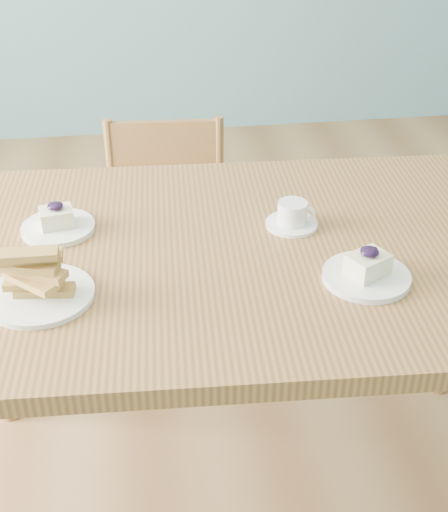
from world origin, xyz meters
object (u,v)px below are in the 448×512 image
at_px(cheesecake_plate_near, 367,272).
at_px(cheesecake_plate_far, 58,223).
at_px(dining_table, 247,278).
at_px(biscotti_plate, 38,282).
at_px(coffee_cup, 293,216).
at_px(dining_chair, 169,252).

xyz_separation_m(cheesecake_plate_near, cheesecake_plate_far, (-0.64, 0.30, -0.00)).
height_order(dining_table, biscotti_plate, biscotti_plate).
distance_m(coffee_cup, biscotti_plate, 0.60).
height_order(cheesecake_plate_near, cheesecake_plate_far, cheesecake_plate_near).
bearing_deg(dining_chair, cheesecake_plate_far, -114.13).
xyz_separation_m(dining_table, cheesecake_plate_near, (0.22, -0.16, 0.10)).
bearing_deg(biscotti_plate, dining_chair, 69.00).
height_order(cheesecake_plate_near, coffee_cup, cheesecake_plate_near).
bearing_deg(cheesecake_plate_far, dining_table, -17.83).
height_order(dining_chair, biscotti_plate, biscotti_plate).
distance_m(dining_chair, cheesecake_plate_far, 0.71).
xyz_separation_m(dining_table, cheesecake_plate_far, (-0.42, 0.13, 0.10)).
distance_m(dining_table, biscotti_plate, 0.47).
relative_size(dining_chair, cheesecake_plate_near, 4.61).
xyz_separation_m(dining_table, dining_chair, (-0.14, 0.64, -0.32)).
height_order(cheesecake_plate_far, coffee_cup, cheesecake_plate_far).
distance_m(dining_table, coffee_cup, 0.18).
distance_m(dining_table, dining_chair, 0.73).
relative_size(cheesecake_plate_far, coffee_cup, 1.40).
height_order(dining_table, cheesecake_plate_near, cheesecake_plate_near).
xyz_separation_m(dining_chair, cheesecake_plate_far, (-0.28, -0.51, 0.42)).
bearing_deg(cheesecake_plate_far, dining_chair, 61.48).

